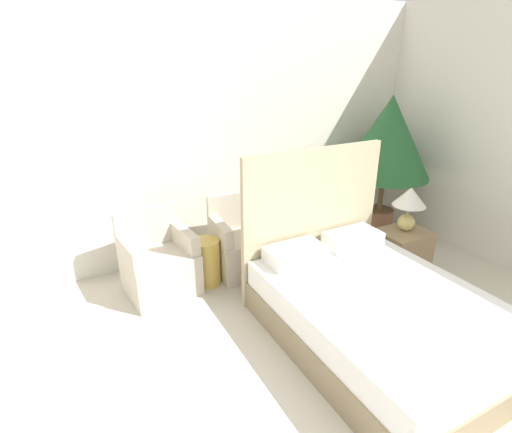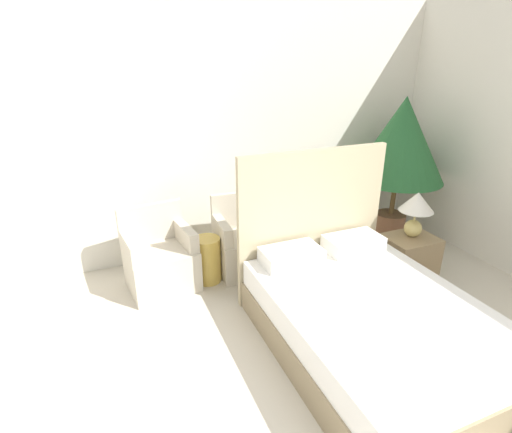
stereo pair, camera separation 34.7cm
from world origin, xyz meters
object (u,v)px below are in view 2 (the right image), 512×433
at_px(armchair_near_window_left, 161,262).
at_px(nightstand, 408,258).
at_px(bed, 365,314).
at_px(potted_palm, 401,143).
at_px(armchair_near_window_right, 247,246).
at_px(table_lamp, 416,207).
at_px(side_table, 207,260).

xyz_separation_m(armchair_near_window_left, nightstand, (2.47, -0.87, -0.03)).
bearing_deg(bed, nightstand, 32.57).
bearing_deg(armchair_near_window_left, potted_palm, -6.72).
distance_m(armchair_near_window_right, table_lamp, 1.84).
xyz_separation_m(armchair_near_window_left, side_table, (0.48, -0.07, -0.03)).
height_order(armchair_near_window_right, table_lamp, table_lamp).
height_order(armchair_near_window_left, side_table, armchair_near_window_left).
bearing_deg(table_lamp, nightstand, -135.85).
bearing_deg(table_lamp, armchair_near_window_left, 161.26).
height_order(potted_palm, side_table, potted_palm).
xyz_separation_m(potted_palm, table_lamp, (-0.47, -0.86, -0.45)).
distance_m(potted_palm, table_lamp, 1.08).
xyz_separation_m(potted_palm, side_table, (-2.49, -0.08, -1.03)).
distance_m(bed, armchair_near_window_left, 2.09).
relative_size(armchair_near_window_left, potted_palm, 0.46).
distance_m(armchair_near_window_right, potted_palm, 2.24).
relative_size(potted_palm, nightstand, 3.51).
relative_size(bed, table_lamp, 4.23).
xyz_separation_m(bed, table_lamp, (1.10, 0.71, 0.53)).
bearing_deg(armchair_near_window_left, side_table, -14.86).
distance_m(potted_palm, nightstand, 1.44).
bearing_deg(bed, armchair_near_window_right, 105.75).
relative_size(armchair_near_window_left, table_lamp, 1.75).
height_order(table_lamp, side_table, table_lamp).
bearing_deg(side_table, nightstand, -21.95).
bearing_deg(table_lamp, bed, -147.14).
distance_m(nightstand, table_lamp, 0.58).
height_order(bed, side_table, bed).
bearing_deg(nightstand, table_lamp, 44.15).
relative_size(nightstand, table_lamp, 1.07).
distance_m(armchair_near_window_left, side_table, 0.49).
distance_m(bed, armchair_near_window_right, 1.62).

